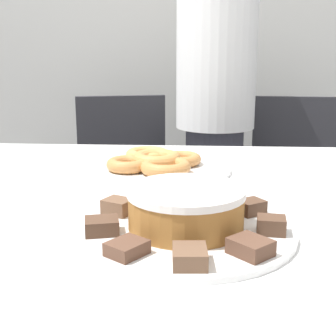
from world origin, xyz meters
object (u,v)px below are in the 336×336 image
office_chair_right (299,209)px  frosted_cake (186,208)px  person_standing (215,110)px  plate_donuts (156,169)px  office_chair_left (126,205)px  plate_cake (186,230)px

office_chair_right → frosted_cake: office_chair_right is taller
person_standing → plate_donuts: size_ratio=4.19×
person_standing → office_chair_left: person_standing is taller
office_chair_right → plate_cake: size_ratio=2.41×
person_standing → plate_cake: person_standing is taller
person_standing → office_chair_left: size_ratio=1.80×
plate_cake → office_chair_right: bearing=69.0°
office_chair_left → person_standing: bearing=-14.4°
office_chair_left → plate_donuts: size_ratio=2.33×
person_standing → office_chair_left: 0.57m
office_chair_right → frosted_cake: 1.35m
office_chair_left → frosted_cake: bearing=-90.5°
plate_cake → plate_donuts: bearing=101.6°
office_chair_right → plate_cake: (-0.46, -1.20, 0.37)m
plate_cake → plate_donuts: size_ratio=0.97×
office_chair_right → plate_donuts: 1.03m
person_standing → office_chair_right: bearing=0.8°
office_chair_left → office_chair_right: same height
frosted_cake → plate_cake: bearing=104.0°
office_chair_left → frosted_cake: 1.30m
office_chair_left → frosted_cake: office_chair_left is taller
office_chair_right → plate_donuts: bearing=-121.9°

